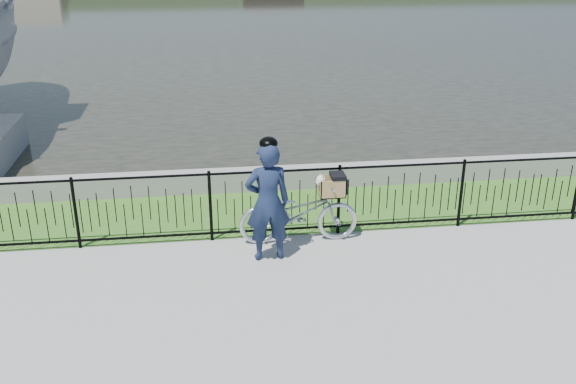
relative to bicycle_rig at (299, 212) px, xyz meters
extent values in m
plane|color=gray|center=(-0.35, -1.40, -0.49)|extent=(120.00, 120.00, 0.00)
cube|color=#396720|center=(-0.35, 1.20, -0.49)|extent=(60.00, 2.00, 0.01)
plane|color=#28271E|center=(-0.35, 31.60, -0.49)|extent=(120.00, 120.00, 0.00)
cube|color=gray|center=(-0.35, 2.20, -0.29)|extent=(60.00, 0.30, 0.40)
imported|color=silver|center=(-0.01, 0.00, -0.01)|extent=(1.83, 0.64, 0.96)
cube|color=black|center=(0.50, 0.00, 0.25)|extent=(0.38, 0.18, 0.02)
cube|color=#9A7C47|center=(0.50, 0.00, 0.26)|extent=(0.39, 0.29, 0.01)
cube|color=#9A7C47|center=(0.50, 0.14, 0.39)|extent=(0.39, 0.02, 0.29)
cube|color=#9A7C47|center=(0.50, -0.14, 0.39)|extent=(0.39, 0.02, 0.29)
cube|color=#9A7C47|center=(0.68, 0.00, 0.39)|extent=(0.02, 0.29, 0.29)
cube|color=#9A7C47|center=(0.31, 0.00, 0.39)|extent=(0.01, 0.29, 0.29)
cube|color=black|center=(0.58, 0.00, 0.57)|extent=(0.21, 0.30, 0.06)
cube|color=black|center=(0.70, 0.00, 0.42)|extent=(0.02, 0.30, 0.23)
ellipsoid|color=silver|center=(0.48, 0.00, 0.38)|extent=(0.31, 0.22, 0.20)
sphere|color=silver|center=(0.32, -0.02, 0.52)|extent=(0.15, 0.15, 0.15)
sphere|color=silver|center=(0.27, -0.04, 0.49)|extent=(0.07, 0.07, 0.07)
sphere|color=black|center=(0.25, -0.05, 0.48)|extent=(0.02, 0.02, 0.02)
cone|color=olive|center=(0.32, 0.04, 0.58)|extent=(0.06, 0.08, 0.08)
cone|color=olive|center=(0.34, -0.06, 0.58)|extent=(0.06, 0.08, 0.08)
imported|color=#16203C|center=(-0.53, -0.48, 0.40)|extent=(0.68, 0.48, 1.78)
ellipsoid|color=black|center=(-0.53, -0.48, 1.27)|extent=(0.26, 0.29, 0.18)
camera|label=1|loc=(-1.33, -8.84, 4.05)|focal=40.00mm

